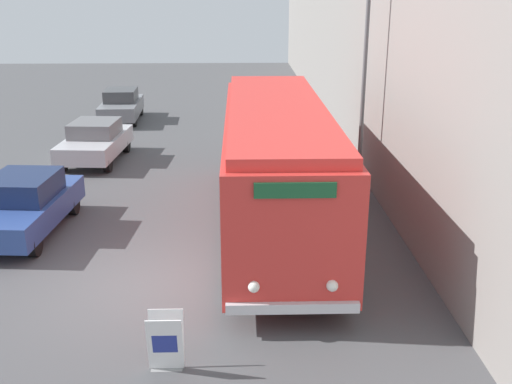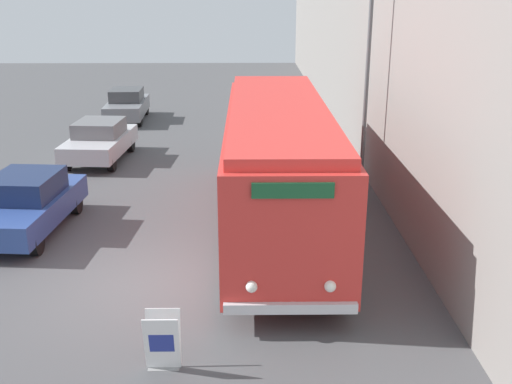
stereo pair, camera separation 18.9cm
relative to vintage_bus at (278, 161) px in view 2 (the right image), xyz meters
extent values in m
plane|color=#4C4C4F|center=(-3.08, -3.25, -1.89)|extent=(80.00, 80.00, 0.00)
cube|color=gray|center=(3.40, 6.75, 1.36)|extent=(0.30, 60.00, 6.49)
cylinder|color=black|center=(-1.14, -3.85, -1.41)|extent=(0.28, 0.96, 0.96)
cylinder|color=black|center=(1.14, -3.85, -1.41)|extent=(0.28, 0.96, 0.96)
cylinder|color=black|center=(-1.14, 3.86, -1.41)|extent=(0.28, 0.96, 0.96)
cylinder|color=black|center=(1.14, 3.86, -1.41)|extent=(0.28, 0.96, 0.96)
cube|color=red|center=(0.00, 0.01, -0.09)|extent=(2.60, 10.51, 2.64)
cube|color=red|center=(0.00, 0.01, 1.35)|extent=(2.39, 10.09, 0.24)
cube|color=silver|center=(0.00, -5.31, -1.29)|extent=(2.47, 0.12, 0.20)
sphere|color=white|center=(-0.71, -5.28, -0.86)|extent=(0.22, 0.22, 0.22)
sphere|color=white|center=(0.71, -5.28, -0.86)|extent=(0.22, 0.22, 0.22)
cube|color=#19512D|center=(0.00, -5.27, 0.98)|extent=(1.43, 0.06, 0.28)
cube|color=gray|center=(-2.23, -6.23, -1.88)|extent=(0.54, 0.22, 0.01)
cube|color=white|center=(-2.23, -6.32, -1.37)|extent=(0.60, 0.21, 1.04)
cube|color=white|center=(-2.23, -6.14, -1.37)|extent=(0.60, 0.21, 1.04)
cube|color=navy|center=(-2.23, -6.34, -1.34)|extent=(0.42, 0.07, 0.36)
cylinder|color=#595E60|center=(2.64, 2.22, 1.64)|extent=(0.12, 0.12, 7.05)
cylinder|color=black|center=(-5.92, -1.62, -1.56)|extent=(0.22, 0.65, 0.65)
cylinder|color=black|center=(-7.29, 1.30, -1.56)|extent=(0.22, 0.65, 0.65)
cylinder|color=black|center=(-5.71, 1.18, -1.56)|extent=(0.22, 0.65, 0.65)
cube|color=#2D478C|center=(-6.61, -0.16, -1.24)|extent=(2.16, 4.33, 0.63)
cube|color=#19274D|center=(-6.60, -0.06, -0.63)|extent=(1.71, 2.00, 0.60)
cylinder|color=black|center=(-7.19, 5.44, -1.54)|extent=(0.22, 0.70, 0.70)
cylinder|color=black|center=(-5.58, 5.33, -1.54)|extent=(0.22, 0.70, 0.70)
cylinder|color=black|center=(-7.01, 8.08, -1.54)|extent=(0.22, 0.70, 0.70)
cylinder|color=black|center=(-5.40, 7.97, -1.54)|extent=(0.22, 0.70, 0.70)
cube|color=#B7B7BC|center=(-6.29, 6.70, -1.24)|extent=(2.14, 4.17, 0.61)
cube|color=slate|center=(-6.29, 6.81, -0.66)|extent=(1.71, 1.93, 0.54)
cylinder|color=black|center=(-7.29, 12.42, -1.58)|extent=(0.22, 0.61, 0.61)
cylinder|color=black|center=(-5.85, 12.48, -1.58)|extent=(0.22, 0.61, 0.61)
cylinder|color=black|center=(-7.40, 15.03, -1.58)|extent=(0.22, 0.61, 0.61)
cylinder|color=black|center=(-5.96, 15.09, -1.58)|extent=(0.22, 0.61, 0.61)
cube|color=slate|center=(-6.63, 13.76, -1.26)|extent=(1.87, 4.08, 0.65)
cube|color=#3F4043|center=(-6.63, 13.86, -0.65)|extent=(1.52, 1.87, 0.56)
camera|label=1|loc=(-0.95, -14.96, 4.30)|focal=42.00mm
camera|label=2|loc=(-0.76, -14.97, 4.30)|focal=42.00mm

